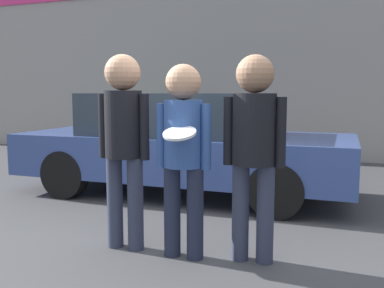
{
  "coord_description": "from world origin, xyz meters",
  "views": [
    {
      "loc": [
        1.36,
        -3.62,
        1.48
      ],
      "look_at": [
        0.03,
        0.1,
        1.01
      ],
      "focal_mm": 40.0,
      "sensor_mm": 36.0,
      "label": 1
    }
  ],
  "objects_px": {
    "person_middle_with_frisbee": "(183,144)",
    "parked_car_near": "(181,143)",
    "person_right": "(254,138)",
    "person_left": "(124,133)",
    "shrub": "(148,136)"
  },
  "relations": [
    {
      "from": "person_left",
      "to": "shrub",
      "type": "distance_m",
      "value": 6.16
    },
    {
      "from": "person_left",
      "to": "parked_car_near",
      "type": "bearing_deg",
      "value": 97.61
    },
    {
      "from": "person_left",
      "to": "person_right",
      "type": "relative_size",
      "value": 1.02
    },
    {
      "from": "person_right",
      "to": "shrub",
      "type": "distance_m",
      "value": 6.66
    },
    {
      "from": "person_middle_with_frisbee",
      "to": "person_right",
      "type": "relative_size",
      "value": 0.96
    },
    {
      "from": "person_left",
      "to": "parked_car_near",
      "type": "xyz_separation_m",
      "value": [
        -0.3,
        2.28,
        -0.37
      ]
    },
    {
      "from": "shrub",
      "to": "person_left",
      "type": "bearing_deg",
      "value": -66.53
    },
    {
      "from": "person_left",
      "to": "shrub",
      "type": "height_order",
      "value": "person_left"
    },
    {
      "from": "person_right",
      "to": "parked_car_near",
      "type": "bearing_deg",
      "value": 124.65
    },
    {
      "from": "person_middle_with_frisbee",
      "to": "parked_car_near",
      "type": "xyz_separation_m",
      "value": [
        -0.91,
        2.31,
        -0.29
      ]
    },
    {
      "from": "person_middle_with_frisbee",
      "to": "shrub",
      "type": "xyz_separation_m",
      "value": [
        -3.05,
        5.65,
        -0.57
      ]
    },
    {
      "from": "parked_car_near",
      "to": "shrub",
      "type": "height_order",
      "value": "parked_car_near"
    },
    {
      "from": "person_middle_with_frisbee",
      "to": "parked_car_near",
      "type": "distance_m",
      "value": 2.5
    },
    {
      "from": "person_left",
      "to": "shrub",
      "type": "relative_size",
      "value": 1.96
    },
    {
      "from": "person_middle_with_frisbee",
      "to": "person_right",
      "type": "distance_m",
      "value": 0.62
    }
  ]
}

